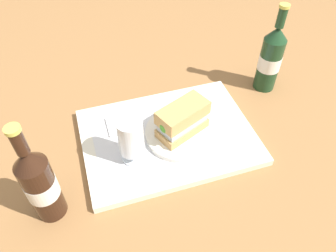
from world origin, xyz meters
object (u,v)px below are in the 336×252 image
(beer_bottle, at_px, (40,183))
(plate, at_px, (182,133))
(sandwich, at_px, (182,120))
(beer_glass, at_px, (131,139))
(second_bottle, at_px, (271,58))

(beer_bottle, bearing_deg, plate, -162.52)
(beer_bottle, bearing_deg, sandwich, -162.58)
(beer_glass, bearing_deg, beer_bottle, 19.55)
(beer_glass, bearing_deg, second_bottle, -159.53)
(plate, relative_size, beer_glass, 1.52)
(second_bottle, bearing_deg, sandwich, 23.02)
(sandwich, distance_m, beer_glass, 0.14)
(beer_bottle, xyz_separation_m, second_bottle, (-0.65, -0.24, 0.00))
(sandwich, bearing_deg, beer_bottle, -5.95)
(plate, relative_size, second_bottle, 0.71)
(plate, bearing_deg, beer_glass, 14.34)
(sandwich, bearing_deg, second_bottle, 179.65)
(sandwich, bearing_deg, beer_glass, -9.25)
(plate, bearing_deg, sandwich, 23.37)
(plate, distance_m, sandwich, 0.05)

